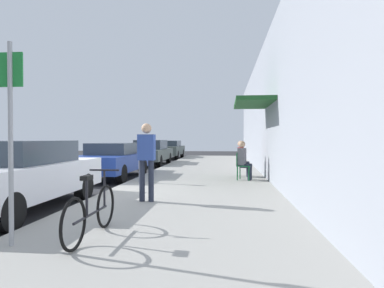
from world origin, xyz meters
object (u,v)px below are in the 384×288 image
Objects in this scene: bicycle_0 at (92,212)px; parked_car_1 at (113,160)px; seated_patron_0 at (244,159)px; pedestrian_standing at (147,156)px; cafe_chair_0 at (242,165)px; parked_car_3 at (169,149)px; seated_patron_1 at (242,157)px; street_sign at (11,127)px; parking_meter at (140,158)px; parked_car_2 at (151,152)px; parked_car_0 at (18,175)px; cafe_chair_1 at (241,163)px.

parked_car_1 is at bearing 107.79° from bicycle_0.
seated_patron_0 is 0.76× the size of pedestrian_standing.
bicycle_0 is at bearing -109.82° from cafe_chair_0.
parked_car_3 is 12.85m from seated_patron_1.
street_sign is at bearing -108.46° from pedestrian_standing.
bicycle_0 is (0.84, -5.56, -0.41)m from parking_meter.
parked_car_2 is 1.00× the size of parked_car_3.
seated_patron_0 reaches higher than bicycle_0.
parked_car_0 is 3.41× the size of seated_patron_1.
cafe_chair_1 is at bearing -68.26° from parked_car_3.
parking_meter is 1.52× the size of cafe_chair_0.
parked_car_2 is (0.00, 11.62, -0.03)m from parked_car_0.
seated_patron_0 is (4.81, 4.64, 0.07)m from parked_car_0.
bicycle_0 is at bearing -72.21° from parked_car_1.
parked_car_3 is at bearing 90.00° from parked_car_0.
seated_patron_1 is (0.06, 0.93, 0.19)m from cafe_chair_0.
cafe_chair_1 is at bearing 31.20° from parking_meter.
parked_car_1 is at bearing -179.46° from cafe_chair_1.
street_sign is 2.99× the size of cafe_chair_1.
cafe_chair_1 is (3.20, 1.94, -0.26)m from parking_meter.
parked_car_0 is 17.50m from parked_car_3.
parked_car_3 is 19.90m from street_sign.
pedestrian_standing is (2.51, -4.84, 0.42)m from parked_car_1.
parked_car_0 is at bearing -130.36° from cafe_chair_1.
parked_car_0 is 5.55m from parked_car_1.
parked_car_0 is at bearing 122.95° from street_sign.
parking_meter reaches higher than cafe_chair_1.
pedestrian_standing is at bearing 87.39° from bicycle_0.
parked_car_1 reaches higher than bicycle_0.
parked_car_1 is 7.83m from bicycle_0.
parked_car_3 is 5.06× the size of cafe_chair_0.
parked_car_1 is 2.57× the size of bicycle_0.
seated_patron_0 is (0.06, -0.02, 0.19)m from cafe_chair_0.
cafe_chair_0 is 0.96m from seated_patron_1.
cafe_chair_1 is 0.67× the size of seated_patron_1.
seated_patron_1 is at bearing 90.04° from seated_patron_0.
cafe_chair_1 is (4.75, 5.59, -0.12)m from parked_car_0.
parked_car_2 is 3.33× the size of parking_meter.
parking_meter is 0.51× the size of street_sign.
parked_car_2 is 5.06× the size of cafe_chair_0.
parked_car_1 is 4.84m from cafe_chair_0.
parking_meter is (1.55, -7.97, 0.16)m from parked_car_2.
parked_car_3 is at bearing 97.02° from bicycle_0.
parking_meter reaches higher than cafe_chair_0.
parking_meter is 3.75m from cafe_chair_1.
cafe_chair_1 is (3.25, 7.90, -1.02)m from street_sign.
cafe_chair_1 is at bearing 49.64° from parked_car_0.
parked_car_3 is 3.33× the size of parking_meter.
seated_patron_1 reaches higher than cafe_chair_0.
parked_car_0 is at bearing -90.00° from parked_car_2.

